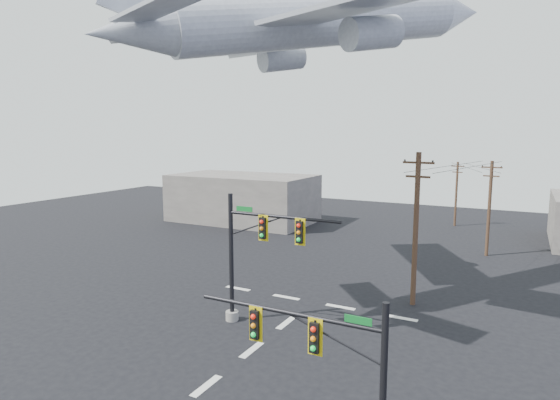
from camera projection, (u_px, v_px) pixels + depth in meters
The scene contains 10 objects.
ground at pixel (206, 386), 21.19m from camera, with size 120.00×120.00×0.00m, color black.
lane_markings at pixel (264, 340), 25.87m from camera, with size 14.00×21.20×0.01m.
signal_mast_near at pixel (337, 383), 14.88m from camera, with size 6.94×0.70×6.40m.
signal_mast_far at pixel (252, 257), 27.33m from camera, with size 7.34×0.86×7.84m.
utility_pole_a at pixel (416, 226), 30.54m from camera, with size 2.03×0.38×10.16m.
utility_pole_b at pixel (489, 207), 43.05m from camera, with size 1.79×0.37×8.86m.
utility_pole_c at pixel (456, 193), 57.14m from camera, with size 1.58×0.54×7.89m.
power_lines at pixel (467, 167), 42.50m from camera, with size 6.09×29.56×1.09m.
airliner at pixel (323, 22), 29.43m from camera, with size 23.80×26.20×7.67m.
building_left at pixel (243, 198), 60.63m from camera, with size 18.00×10.00×6.00m, color slate.
Camera 1 is at (12.13, -15.97, 11.38)m, focal length 30.00 mm.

